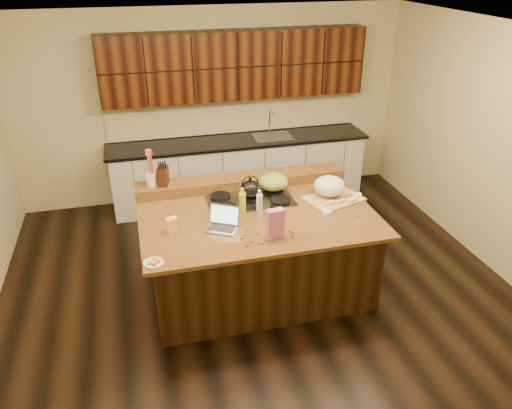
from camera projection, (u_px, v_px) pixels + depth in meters
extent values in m
cube|color=black|center=(257.00, 287.00, 5.55)|extent=(5.50, 5.00, 0.01)
cube|color=silver|center=(257.00, 32.00, 4.31)|extent=(5.50, 5.00, 0.01)
cube|color=#C1B987|center=(213.00, 106.00, 7.09)|extent=(5.50, 0.01, 2.70)
cube|color=#C1B987|center=(371.00, 351.00, 2.77)|extent=(5.50, 0.01, 2.70)
cube|color=#C1B987|center=(496.00, 150.00, 5.55)|extent=(0.01, 5.00, 2.70)
cube|color=black|center=(257.00, 253.00, 5.35)|extent=(2.22, 1.42, 0.88)
cube|color=black|center=(257.00, 215.00, 5.14)|extent=(2.40, 1.60, 0.04)
cube|color=black|center=(242.00, 181.00, 5.70)|extent=(2.40, 0.30, 0.12)
cube|color=gray|center=(250.00, 200.00, 5.38)|extent=(0.92, 0.52, 0.02)
cylinder|color=black|center=(221.00, 197.00, 5.42)|extent=(0.22, 0.22, 0.03)
cylinder|color=black|center=(273.00, 191.00, 5.55)|extent=(0.22, 0.22, 0.03)
cylinder|color=black|center=(225.00, 207.00, 5.19)|extent=(0.22, 0.22, 0.03)
cylinder|color=black|center=(280.00, 201.00, 5.33)|extent=(0.22, 0.22, 0.03)
cylinder|color=black|center=(250.00, 199.00, 5.37)|extent=(0.22, 0.22, 0.03)
cube|color=silver|center=(239.00, 171.00, 7.28)|extent=(3.60, 0.62, 0.90)
cube|color=black|center=(239.00, 141.00, 7.06)|extent=(3.70, 0.66, 0.04)
cube|color=gray|center=(273.00, 137.00, 7.17)|extent=(0.55, 0.42, 0.01)
cylinder|color=gray|center=(270.00, 121.00, 7.24)|extent=(0.02, 0.02, 0.36)
cube|color=black|center=(235.00, 65.00, 6.72)|extent=(3.60, 0.34, 0.90)
cube|color=#C1B987|center=(234.00, 116.00, 7.20)|extent=(3.60, 0.03, 0.50)
ellipsoid|color=black|center=(250.00, 189.00, 5.32)|extent=(0.25, 0.25, 0.19)
ellipsoid|color=olive|center=(274.00, 182.00, 5.50)|extent=(0.40, 0.40, 0.18)
cube|color=#B7B7BC|center=(221.00, 229.00, 4.83)|extent=(0.37, 0.33, 0.01)
cube|color=black|center=(221.00, 228.00, 4.83)|extent=(0.28, 0.23, 0.00)
cube|color=#B7B7BC|center=(225.00, 214.00, 4.87)|extent=(0.29, 0.20, 0.19)
cube|color=silver|center=(224.00, 215.00, 4.87)|extent=(0.26, 0.18, 0.17)
cylinder|color=yellow|center=(242.00, 205.00, 5.00)|extent=(0.09, 0.09, 0.27)
cylinder|color=silver|center=(259.00, 206.00, 5.01)|extent=(0.08, 0.08, 0.25)
cube|color=tan|center=(333.00, 199.00, 5.40)|extent=(0.69, 0.59, 0.03)
ellipsoid|color=white|center=(329.00, 186.00, 5.41)|extent=(0.34, 0.34, 0.21)
cube|color=#EDD872|center=(329.00, 203.00, 5.24)|extent=(0.13, 0.03, 0.03)
cube|color=#EDD872|center=(341.00, 202.00, 5.27)|extent=(0.13, 0.03, 0.03)
cube|color=#EDD872|center=(352.00, 200.00, 5.30)|extent=(0.13, 0.03, 0.03)
cylinder|color=gray|center=(345.00, 197.00, 5.40)|extent=(0.23, 0.09, 0.01)
cylinder|color=white|center=(357.00, 196.00, 5.45)|extent=(0.11, 0.11, 0.04)
cylinder|color=white|center=(327.00, 213.00, 5.09)|extent=(0.12, 0.12, 0.04)
cylinder|color=white|center=(325.00, 187.00, 5.64)|extent=(0.12, 0.12, 0.04)
cylinder|color=#996B3F|center=(331.00, 186.00, 5.62)|extent=(0.25, 0.25, 0.09)
cone|color=silver|center=(359.00, 216.00, 5.02)|extent=(0.09, 0.09, 0.07)
cube|color=#C95E94|center=(275.00, 224.00, 4.63)|extent=(0.17, 0.10, 0.29)
cylinder|color=white|center=(154.00, 263.00, 4.31)|extent=(0.23, 0.23, 0.01)
cube|color=#E2AD50|center=(172.00, 225.00, 4.76)|extent=(0.13, 0.11, 0.15)
cylinder|color=white|center=(152.00, 180.00, 5.42)|extent=(0.13, 0.13, 0.14)
cube|color=black|center=(163.00, 176.00, 5.43)|extent=(0.15, 0.19, 0.20)
ellipsoid|color=red|center=(266.00, 240.00, 4.64)|extent=(0.02, 0.02, 0.02)
ellipsoid|color=#198C26|center=(276.00, 239.00, 4.65)|extent=(0.02, 0.02, 0.02)
ellipsoid|color=red|center=(242.00, 238.00, 4.67)|extent=(0.02, 0.02, 0.02)
ellipsoid|color=#198C26|center=(259.00, 243.00, 4.60)|extent=(0.02, 0.02, 0.02)
ellipsoid|color=red|center=(274.00, 231.00, 4.78)|extent=(0.02, 0.02, 0.02)
ellipsoid|color=#198C26|center=(263.00, 243.00, 4.59)|extent=(0.02, 0.02, 0.02)
ellipsoid|color=red|center=(247.00, 246.00, 4.55)|extent=(0.02, 0.02, 0.02)
ellipsoid|color=#198C26|center=(244.00, 235.00, 4.73)|extent=(0.02, 0.02, 0.02)
ellipsoid|color=red|center=(289.00, 231.00, 4.79)|extent=(0.02, 0.02, 0.02)
ellipsoid|color=#198C26|center=(267.00, 243.00, 4.60)|extent=(0.02, 0.02, 0.02)
ellipsoid|color=red|center=(292.00, 237.00, 4.70)|extent=(0.02, 0.02, 0.02)
ellipsoid|color=#198C26|center=(293.00, 233.00, 4.77)|extent=(0.02, 0.02, 0.02)
ellipsoid|color=red|center=(252.00, 242.00, 4.62)|extent=(0.02, 0.02, 0.02)
ellipsoid|color=#198C26|center=(277.00, 230.00, 4.80)|extent=(0.02, 0.02, 0.02)
ellipsoid|color=red|center=(258.00, 234.00, 4.75)|extent=(0.02, 0.02, 0.02)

